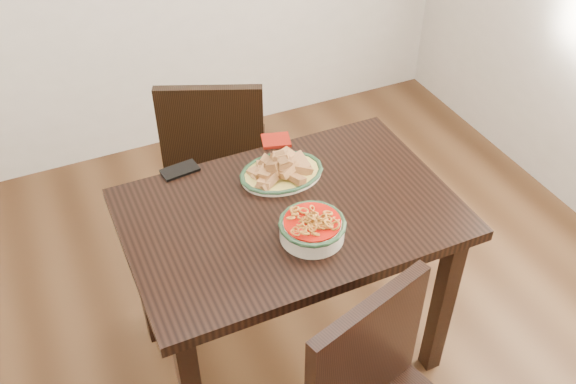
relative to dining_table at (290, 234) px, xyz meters
name	(u,v)px	position (x,y,z in m)	size (l,w,h in m)	color
floor	(282,382)	(-0.09, -0.13, -0.64)	(3.50, 3.50, 0.00)	#3D2513
dining_table	(290,234)	(0.00, 0.00, 0.00)	(1.09, 0.73, 0.75)	black
chair_far	(216,153)	(-0.02, 0.73, -0.14)	(0.55, 0.55, 0.89)	black
fish_plate	(282,166)	(0.05, 0.18, 0.16)	(0.29, 0.23, 0.11)	#F1E7CB
noodle_bowl	(312,226)	(0.01, -0.14, 0.16)	(0.21, 0.21, 0.08)	beige
smartphone	(180,170)	(-0.27, 0.35, 0.12)	(0.13, 0.07, 0.01)	black
napkin	(276,140)	(0.11, 0.37, 0.12)	(0.10, 0.09, 0.01)	maroon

